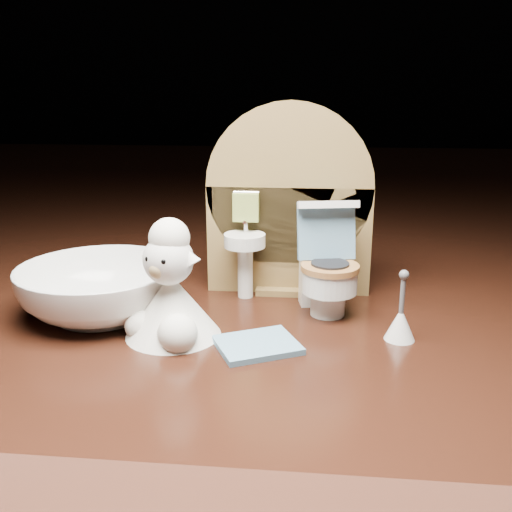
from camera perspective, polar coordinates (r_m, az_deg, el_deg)
The scene contains 6 objects.
backdrop_panel at distance 0.45m, azimuth 3.22°, elevation 4.47°, with size 0.13×0.05×0.15m.
toy_toilet at distance 0.42m, azimuth 7.08°, elevation -1.56°, with size 0.05×0.06×0.08m.
bath_mat at distance 0.37m, azimuth 0.13°, elevation -8.88°, with size 0.05×0.04×0.00m, color #5F8AA5.
toilet_brush at distance 0.39m, azimuth 14.25°, elevation -6.37°, with size 0.02×0.02×0.05m.
plush_lamb at distance 0.38m, azimuth -8.54°, elevation -3.97°, with size 0.06×0.07×0.08m.
ceramic_bowl at distance 0.43m, azimuth -15.28°, elevation -3.35°, with size 0.12×0.12×0.04m, color white.
Camera 1 is at (0.02, -0.38, 0.16)m, focal length 40.00 mm.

